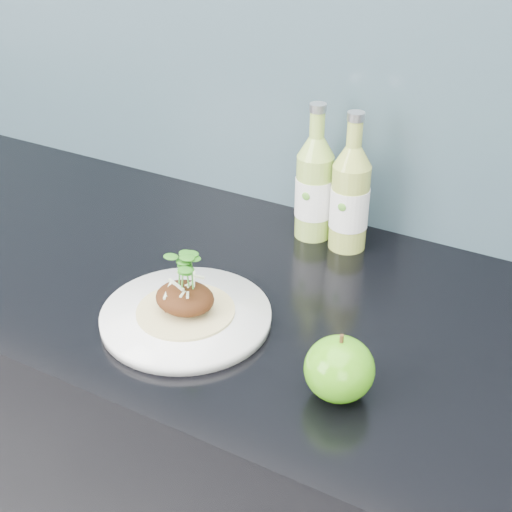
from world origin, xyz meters
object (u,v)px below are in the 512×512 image
object	(u,v)px
green_apple	(339,369)
cider_bottle_right	(350,198)
dinner_plate	(186,317)
cider_bottle_left	(314,188)

from	to	relation	value
green_apple	cider_bottle_right	world-z (taller)	cider_bottle_right
dinner_plate	cider_bottle_right	xyz separation A→B (m)	(0.11, 0.31, 0.08)
cider_bottle_left	cider_bottle_right	xyz separation A→B (m)	(0.07, -0.01, 0.00)
cider_bottle_right	green_apple	bearing A→B (deg)	-74.33
dinner_plate	cider_bottle_right	distance (m)	0.34
dinner_plate	green_apple	world-z (taller)	green_apple
cider_bottle_right	dinner_plate	bearing A→B (deg)	-115.92
green_apple	cider_bottle_left	bearing A→B (deg)	119.84
cider_bottle_left	cider_bottle_right	size ratio (longest dim) A/B	1.00
green_apple	cider_bottle_left	xyz separation A→B (m)	(-0.20, 0.35, 0.05)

